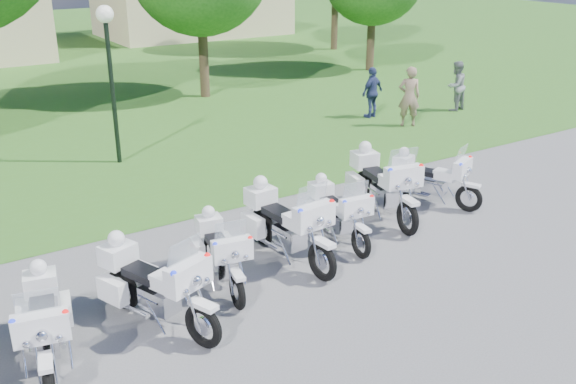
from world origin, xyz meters
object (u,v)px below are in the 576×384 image
motorcycle_7 (431,177)px  motorcycle_6 (382,183)px  motorcycle_3 (220,251)px  bystander_b (456,86)px  bystander_a (409,97)px  bystander_c (372,93)px  motorcycle_1 (44,322)px  motorcycle_2 (153,284)px  lamp_post (108,46)px  motorcycle_4 (285,223)px  motorcycle_5 (337,211)px

motorcycle_7 → motorcycle_6: bearing=-25.8°
motorcycle_3 → bystander_b: size_ratio=1.24×
motorcycle_3 → motorcycle_7: bearing=-162.4°
bystander_a → bystander_c: size_ratio=1.13×
motorcycle_6 → motorcycle_1: bearing=22.8°
motorcycle_2 → lamp_post: bearing=-125.6°
motorcycle_3 → motorcycle_6: bearing=-159.3°
motorcycle_6 → bystander_c: 8.38m
motorcycle_3 → bystander_b: (12.56, 6.55, 0.26)m
motorcycle_2 → bystander_b: bearing=-173.6°
motorcycle_2 → bystander_c: size_ratio=1.40×
motorcycle_4 → lamp_post: lamp_post is taller
motorcycle_3 → motorcycle_5: 2.78m
motorcycle_6 → bystander_c: bearing=-116.9°
motorcycle_3 → motorcycle_5: size_ratio=1.00×
motorcycle_4 → bystander_b: bearing=-154.6°
lamp_post → bystander_a: (9.09, -1.47, -2.15)m
bystander_a → bystander_b: 2.87m
motorcycle_5 → motorcycle_6: 1.63m
motorcycle_7 → lamp_post: 8.69m
motorcycle_2 → bystander_c: 13.55m
motorcycle_1 → bystander_b: (15.67, 7.27, 0.21)m
lamp_post → bystander_b: lamp_post is taller
motorcycle_5 → motorcycle_7: (2.94, 0.41, 0.01)m
motorcycle_5 → motorcycle_6: size_ratio=0.83×
motorcycle_2 → motorcycle_3: 1.58m
motorcycle_1 → motorcycle_2: 1.66m
lamp_post → bystander_c: bearing=0.1°
motorcycle_7 → bystander_a: (4.07, 5.16, 0.35)m
motorcycle_1 → bystander_c: (12.60, 8.11, 0.20)m
lamp_post → bystander_a: 9.45m
bystander_b → bystander_c: size_ratio=1.02×
bystander_c → motorcycle_2: bearing=22.8°
motorcycle_2 → bystander_a: bystander_a is taller
motorcycle_7 → motorcycle_5: bearing=-15.3°
motorcycle_5 → lamp_post: bearing=-67.1°
motorcycle_5 → bystander_a: size_ratio=1.12×
motorcycle_7 → bystander_c: 7.66m
motorcycle_5 → motorcycle_1: bearing=16.6°
motorcycle_5 → lamp_post: (-2.07, 7.05, 2.51)m
bystander_b → bystander_c: 3.18m
motorcycle_2 → motorcycle_3: bearing=-178.5°
motorcycle_3 → motorcycle_7: (5.70, 0.74, 0.01)m
lamp_post → bystander_c: 9.09m
motorcycle_5 → motorcycle_7: motorcycle_7 is taller
motorcycle_4 → motorcycle_6: motorcycle_6 is taller
motorcycle_7 → lamp_post: (-5.02, 6.64, 2.50)m
motorcycle_2 → motorcycle_7: size_ratio=1.16×
motorcycle_1 → motorcycle_6: 7.57m
lamp_post → bystander_c: lamp_post is taller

